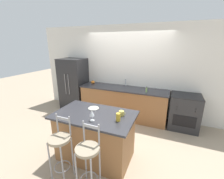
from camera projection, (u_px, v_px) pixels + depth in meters
name	position (u px, v px, depth m)	size (l,w,h in m)	color
ground_plane	(118.00, 122.00, 4.33)	(18.00, 18.00, 0.00)	tan
wall_back	(127.00, 72.00, 4.58)	(6.00, 0.07, 2.70)	silver
back_counter	(123.00, 102.00, 4.54)	(2.58, 0.71, 0.93)	#936038
sink_faucet	(126.00, 82.00, 4.55)	(0.02, 0.13, 0.22)	#ADAFB5
kitchen_island	(95.00, 136.00, 2.88)	(1.48, 0.90, 0.94)	#936038
refrigerator	(74.00, 84.00, 5.05)	(0.82, 0.70, 1.71)	#232326
oven_range	(184.00, 112.00, 3.92)	(0.73, 0.66, 0.92)	#28282B
bar_stool_near	(60.00, 146.00, 2.35)	(0.34, 0.34, 1.11)	#99999E
bar_stool_far	(88.00, 157.00, 2.13)	(0.34, 0.34, 1.11)	#99999E
dinner_plate	(94.00, 108.00, 2.96)	(0.21, 0.21, 0.02)	beige
wine_glass	(92.00, 113.00, 2.46)	(0.08, 0.08, 0.19)	white
coffee_mug	(121.00, 113.00, 2.67)	(0.12, 0.09, 0.09)	#C1B251
tumbler_cup	(118.00, 117.00, 2.48)	(0.07, 0.07, 0.14)	gold
pumpkin_decoration	(93.00, 82.00, 4.84)	(0.12, 0.12, 0.12)	orange
soap_bottle	(146.00, 90.00, 3.98)	(0.04, 0.04, 0.16)	#89B260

